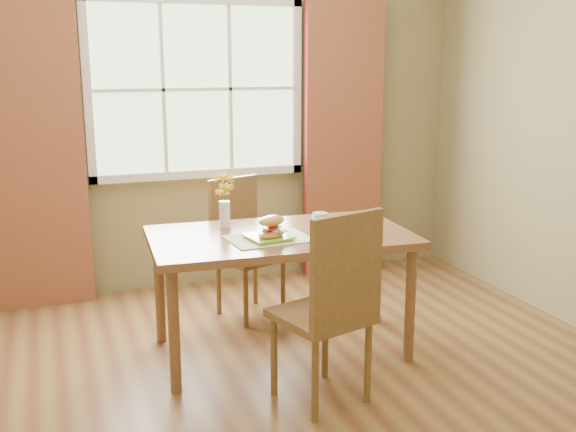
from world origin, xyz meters
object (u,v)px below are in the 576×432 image
Objects in this scene: dining_table at (280,246)px; water_glass at (320,224)px; chair_far at (243,241)px; chair_near at (333,301)px; croissant_sandwich at (271,227)px; flower_vase at (224,195)px.

dining_table is 11.90× the size of water_glass.
chair_far is at bearing 106.19° from water_glass.
water_glass is at bearing -23.41° from dining_table.
croissant_sandwich is (-0.13, 0.57, 0.25)m from chair_near.
croissant_sandwich is 1.61× the size of water_glass.
flower_vase is at bearing 144.42° from water_glass.
water_glass is (0.23, -0.80, 0.28)m from chair_far.
water_glass is (0.31, 0.04, -0.02)m from croissant_sandwich.
chair_far is (-0.05, 1.40, -0.05)m from chair_near.
chair_near is (0.02, -0.70, -0.10)m from dining_table.
water_glass is (0.18, 0.60, 0.23)m from chair_near.
chair_near is 3.03× the size of flower_vase.
chair_near is 1.06m from flower_vase.
water_glass is at bearing -35.58° from flower_vase.
water_glass is 0.39× the size of flower_vase.
flower_vase reaches higher than water_glass.
chair_near is 0.67m from water_glass.
water_glass is at bearing 57.09° from chair_near.
flower_vase reaches higher than croissant_sandwich.
dining_table is at bearing 75.70° from chair_near.
chair_near is 0.63m from croissant_sandwich.
chair_far reaches higher than water_glass.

